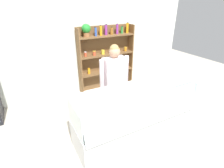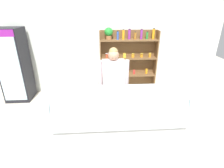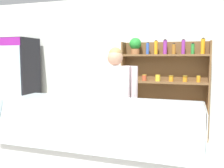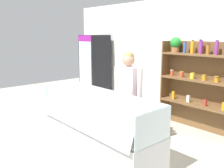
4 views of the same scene
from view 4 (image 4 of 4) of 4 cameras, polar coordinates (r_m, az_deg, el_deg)
ground_plane at (r=4.44m, az=-4.46°, el=-14.41°), size 12.00×12.00×0.00m
back_wall at (r=5.71m, az=14.25°, el=5.23°), size 6.80×0.10×2.70m
drinks_fridge at (r=7.01m, az=-3.99°, el=3.33°), size 0.63×0.65×1.90m
shelving_unit at (r=5.22m, az=18.91°, el=1.04°), size 1.60×0.29×1.86m
deli_display_case at (r=4.12m, az=-3.05°, el=-11.72°), size 2.24×0.79×1.01m
shop_clerk at (r=4.38m, az=3.65°, el=-1.29°), size 0.64×0.25×1.63m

